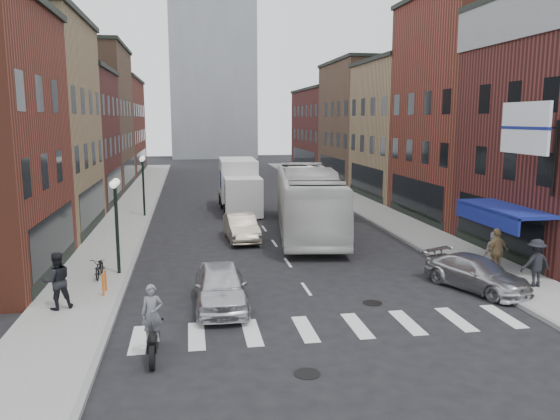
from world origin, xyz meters
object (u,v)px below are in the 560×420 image
Objects in this scene: ped_left_solo at (57,281)px; ped_right_b at (497,252)px; streetlamp_near at (116,208)px; streetlamp_far at (143,174)px; ped_right_c at (494,250)px; motorcycle_rider at (153,324)px; transit_bus at (308,200)px; parked_bicycle at (100,267)px; billboard_sign at (527,130)px; bike_rack at (104,283)px; curb_car at (477,273)px; sedan_left_near at (221,286)px; ped_right_a at (536,263)px; box_truck at (239,186)px; sedan_left_far at (241,227)px.

ped_right_b is at bearing 161.73° from ped_left_solo.
streetlamp_near is at bearing -132.71° from ped_left_solo.
ped_right_c is at bearing -45.15° from streetlamp_far.
motorcycle_rider is (1.92, -8.40, -1.92)m from streetlamp_near.
ped_right_c is (15.90, -15.98, -1.93)m from streetlamp_far.
ped_right_b is at bearing -52.69° from transit_bus.
parked_bicycle is at bearing -125.26° from ped_left_solo.
bike_rack is (-16.19, 0.80, -5.58)m from billboard_sign.
sedan_left_near is at bearing 160.42° from curb_car.
ped_right_a reaches higher than parked_bicycle.
transit_bus is 8.47× the size of parked_bicycle.
transit_bus is 11.30m from ped_right_c.
ped_right_c is (6.17, -9.42, -0.92)m from transit_bus.
motorcycle_rider is 15.39m from ped_right_c.
parked_bicycle is 17.27m from ped_right_a.
ped_right_b is (8.93, -18.72, -0.67)m from box_truck.
ped_right_a is at bearing 95.55° from ped_right_b.
box_truck is (-9.43, 19.41, -4.34)m from billboard_sign.
curb_car is at bearing 157.34° from ped_left_solo.
streetlamp_far is 19.03m from sedan_left_near.
billboard_sign is at bearing -2.83° from bike_rack.
transit_bus is 8.22× the size of ped_right_c.
streetlamp_far is 2.11× the size of ped_right_b.
parked_bicycle is at bearing 7.10° from ped_right_c.
motorcycle_rider reaches higher than curb_car.
sedan_left_far is 2.33× the size of ped_right_a.
ped_right_b reaches higher than sedan_left_near.
ped_right_a is 1.13× the size of ped_right_c.
billboard_sign is at bearing 21.23° from motorcycle_rider.
curb_car is (13.90, -18.12, -2.28)m from streetlamp_far.
box_truck reaches higher than sedan_left_near.
ped_left_solo is at bearing -131.47° from bike_rack.
ped_left_solo is 1.01× the size of ped_right_b.
ped_left_solo is 17.59m from ped_right_a.
streetlamp_near is 14.00m from streetlamp_far.
bike_rack is 4.56m from sedan_left_near.
streetlamp_near is 16.82m from ped_right_a.
curb_car is 15.04m from parked_bicycle.
streetlamp_far reaches higher than ped_right_b.
sedan_left_near is at bearing -107.74° from transit_bus.
ped_right_b is (15.49, -2.81, -1.79)m from streetlamp_near.
ped_left_solo is 1.19× the size of ped_right_c.
curb_car is at bearing 21.69° from motorcycle_rider.
transit_bus reaches higher than ped_right_b.
motorcycle_rider is 12.73m from curb_car.
streetlamp_far reaches higher than sedan_left_far.
ped_left_solo is (-5.50, 0.30, 0.38)m from sedan_left_near.
sedan_left_near is (4.00, -4.48, -2.15)m from streetlamp_near.
curb_car is at bearing 2.48° from sedan_left_near.
streetlamp_near is at bearing -111.08° from box_truck.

